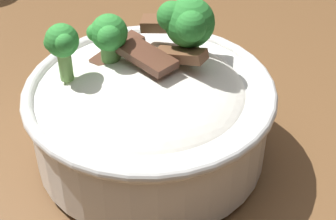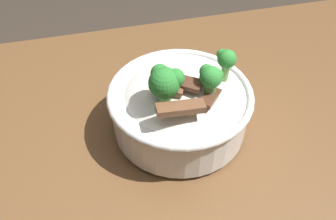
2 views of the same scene
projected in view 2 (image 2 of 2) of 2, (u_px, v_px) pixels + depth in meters
dining_table at (236, 188)px, 0.67m from camera, size 1.41×0.89×0.78m
rice_bowl at (180, 104)px, 0.61m from camera, size 0.24×0.24×0.16m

